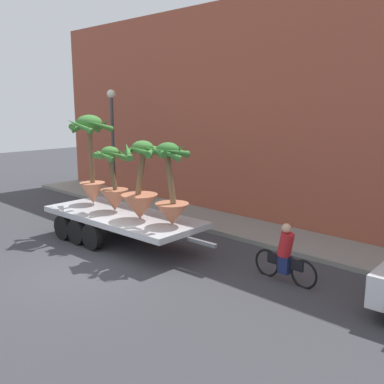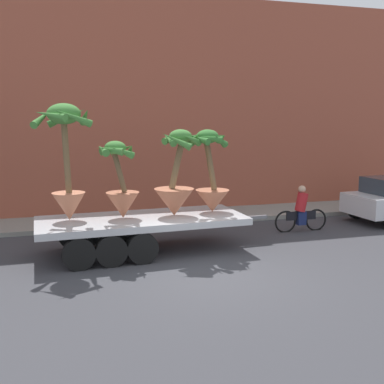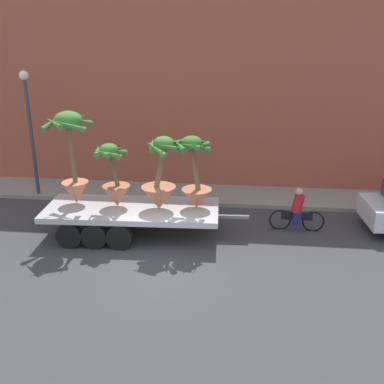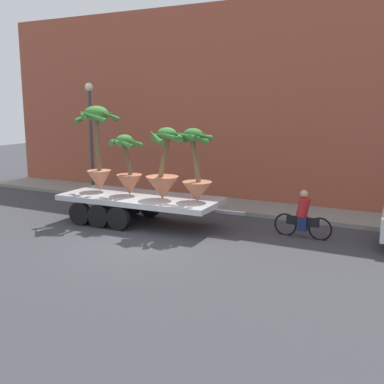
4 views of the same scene
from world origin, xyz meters
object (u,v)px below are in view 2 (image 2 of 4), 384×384
Objects in this scene: potted_palm_middle at (66,159)px; potted_palm_extra at (121,186)px; flatbed_trailer at (133,226)px; potted_palm_rear at (176,185)px; potted_palm_front at (210,176)px; cyclist at (301,211)px.

potted_palm_middle reaches higher than potted_palm_extra.
flatbed_trailer is 1.64m from potted_palm_rear.
potted_palm_front is at bearing 11.89° from potted_palm_rear.
potted_palm_rear reaches higher than potted_palm_extra.
potted_palm_extra is 1.13× the size of cyclist.
potted_palm_rear is at bearing -167.46° from cyclist.
potted_palm_front is at bearing 2.90° from potted_palm_extra.
potted_palm_extra is 6.14m from cyclist.
potted_palm_extra is (1.38, -0.11, -0.76)m from potted_palm_middle.
potted_palm_rear is at bearing -3.59° from potted_palm_extra.
potted_palm_front is at bearing 5.40° from flatbed_trailer.
potted_palm_rear is 1.51m from potted_palm_extra.
flatbed_trailer is 3.19× the size of potted_palm_extra.
potted_palm_middle is at bearing 175.93° from potted_palm_rear.
potted_palm_middle is (-2.89, 0.21, 0.76)m from potted_palm_rear.
potted_palm_rear is 1.11m from potted_palm_front.
flatbed_trailer is 1.14m from potted_palm_extra.
potted_palm_middle is (-1.67, 0.20, 1.85)m from flatbed_trailer.
potted_palm_extra is (-1.51, 0.09, 0.00)m from potted_palm_rear.
flatbed_trailer is at bearing -170.19° from cyclist.
potted_palm_extra is (-0.29, 0.09, 1.10)m from flatbed_trailer.
potted_palm_rear reaches higher than flatbed_trailer.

